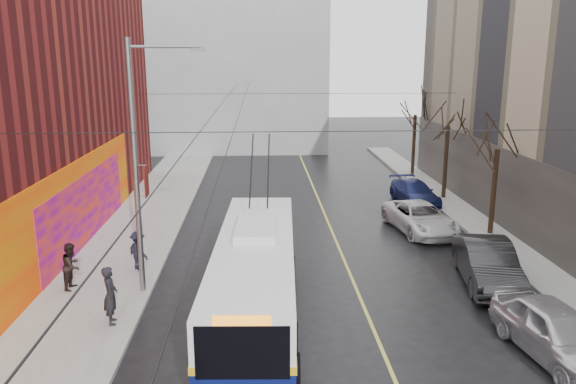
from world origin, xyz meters
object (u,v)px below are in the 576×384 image
(tree_near, at_px, (499,133))
(parked_car_b, at_px, (487,263))
(pedestrian_b, at_px, (72,266))
(tree_far, at_px, (416,104))
(streetlight_pole, at_px, (140,163))
(parked_car_a, at_px, (556,332))
(pedestrian_a, at_px, (110,295))
(trolleybus, at_px, (255,279))
(parked_car_c, at_px, (420,218))
(tree_mid, at_px, (449,112))
(following_car, at_px, (251,221))
(pedestrian_c, at_px, (138,251))
(parked_car_d, at_px, (415,193))

(tree_near, bearing_deg, parked_car_b, -113.67)
(parked_car_b, height_order, pedestrian_b, pedestrian_b)
(tree_far, bearing_deg, tree_near, -90.00)
(streetlight_pole, xyz_separation_m, parked_car_a, (12.46, -5.07, -4.06))
(tree_far, distance_m, pedestrian_a, 27.81)
(trolleybus, relative_size, pedestrian_b, 6.63)
(parked_car_c, bearing_deg, parked_car_a, -96.53)
(tree_far, relative_size, parked_car_b, 1.31)
(streetlight_pole, distance_m, tree_mid, 19.96)
(parked_car_a, relative_size, following_car, 1.19)
(tree_mid, relative_size, pedestrian_c, 4.26)
(streetlight_pole, xyz_separation_m, tree_mid, (15.14, 13.00, 0.41))
(streetlight_pole, height_order, parked_car_b, streetlight_pole)
(streetlight_pole, distance_m, parked_car_a, 14.05)
(tree_near, distance_m, following_car, 12.28)
(parked_car_a, bearing_deg, trolleybus, 155.01)
(parked_car_b, height_order, pedestrian_c, pedestrian_c)
(tree_near, distance_m, pedestrian_c, 16.84)
(streetlight_pole, height_order, pedestrian_b, streetlight_pole)
(tree_near, bearing_deg, pedestrian_c, -166.07)
(trolleybus, relative_size, parked_car_a, 2.47)
(tree_far, height_order, parked_car_a, tree_far)
(parked_car_b, height_order, parked_car_c, parked_car_b)
(parked_car_a, xyz_separation_m, parked_car_d, (0.68, 17.24, -0.13))
(tree_near, distance_m, pedestrian_a, 18.35)
(parked_car_a, height_order, pedestrian_b, pedestrian_b)
(following_car, height_order, pedestrian_a, pedestrian_a)
(tree_mid, xyz_separation_m, parked_car_c, (-3.20, -6.15, -4.55))
(parked_car_d, bearing_deg, tree_mid, 15.84)
(parked_car_d, relative_size, following_car, 1.18)
(streetlight_pole, distance_m, parked_car_c, 14.37)
(tree_mid, height_order, pedestrian_b, tree_mid)
(trolleybus, relative_size, pedestrian_a, 6.03)
(tree_mid, xyz_separation_m, following_car, (-11.46, -6.08, -4.59))
(parked_car_b, relative_size, following_car, 1.29)
(parked_car_a, relative_size, pedestrian_a, 2.45)
(tree_near, relative_size, tree_far, 0.97)
(tree_near, distance_m, pedestrian_b, 19.17)
(streetlight_pole, xyz_separation_m, parked_car_d, (13.14, 12.17, -4.18))
(tree_mid, bearing_deg, pedestrian_b, -144.61)
(parked_car_c, bearing_deg, tree_far, 67.31)
(trolleybus, height_order, pedestrian_b, trolleybus)
(tree_mid, xyz_separation_m, tree_far, (0.00, 7.00, -0.11))
(tree_far, height_order, pedestrian_b, tree_far)
(tree_mid, relative_size, tree_far, 1.02)
(streetlight_pole, bearing_deg, tree_near, 21.62)
(tree_mid, distance_m, parked_car_c, 8.29)
(streetlight_pole, bearing_deg, parked_car_b, 1.17)
(tree_near, xyz_separation_m, pedestrian_c, (-15.86, -3.93, -4.04))
(pedestrian_a, xyz_separation_m, pedestrian_c, (-0.10, 4.62, -0.16))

